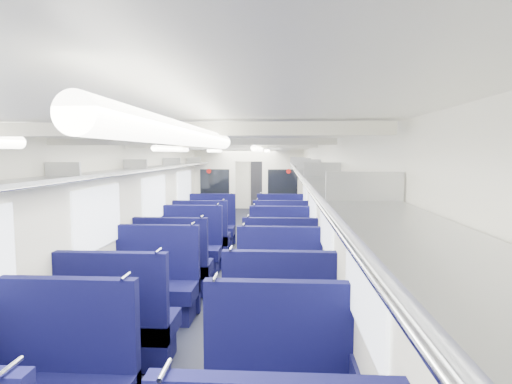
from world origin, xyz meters
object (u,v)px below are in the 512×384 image
object	(u,v)px
bulkhead	(249,191)
seat_13	(280,270)
seat_9	(279,327)
seat_19	(281,230)
seat_15	(280,253)
seat_11	(279,292)
seat_17	(280,239)
seat_14	(191,251)
seat_16	(202,239)
seat_10	(155,289)
end_door	(260,184)
seat_8	(119,328)
seat_18	(211,229)
seat_12	(174,269)

from	to	relation	value
bulkhead	seat_13	bearing A→B (deg)	-79.28
seat_9	seat_19	distance (m)	5.70
seat_13	seat_15	xyz separation A→B (m)	(0.00, 1.12, 0.00)
seat_11	seat_17	xyz separation A→B (m)	(0.00, 3.46, 0.00)
seat_14	seat_16	distance (m)	1.09
seat_11	seat_19	distance (m)	4.59
seat_10	seat_17	xyz separation A→B (m)	(1.66, 3.43, 0.00)
seat_11	seat_19	size ratio (longest dim) A/B	1.00
end_door	seat_19	world-z (taller)	end_door
bulkhead	seat_19	world-z (taller)	bulkhead
bulkhead	seat_16	size ratio (longest dim) A/B	2.21
end_door	seat_8	distance (m)	12.72
seat_11	seat_17	bearing A→B (deg)	90.00
seat_8	seat_13	size ratio (longest dim) A/B	1.00
seat_15	seat_19	xyz separation A→B (m)	(0.00, 2.39, 0.00)
seat_13	seat_14	bearing A→B (deg)	144.95
seat_9	seat_14	world-z (taller)	same
seat_8	seat_18	xyz separation A→B (m)	(0.00, 5.78, 0.00)
seat_14	bulkhead	bearing A→B (deg)	75.55
seat_10	seat_14	bearing A→B (deg)	90.00
bulkhead	seat_9	xyz separation A→B (m)	(0.83, -6.58, -0.84)
seat_13	seat_18	size ratio (longest dim) A/B	1.00
seat_15	seat_12	bearing A→B (deg)	-144.10
seat_10	seat_14	xyz separation A→B (m)	(0.00, 2.22, 0.00)
seat_13	seat_15	size ratio (longest dim) A/B	1.00
end_door	seat_11	bearing A→B (deg)	-85.84
seat_12	seat_18	world-z (taller)	same
seat_15	seat_9	bearing A→B (deg)	-90.00
bulkhead	seat_15	xyz separation A→B (m)	(0.83, -3.27, -0.84)
seat_14	seat_9	bearing A→B (deg)	-63.71
seat_13	seat_8	bearing A→B (deg)	-125.33
seat_12	seat_15	xyz separation A→B (m)	(1.66, 1.20, 0.00)
bulkhead	seat_8	distance (m)	6.83
seat_9	seat_10	xyz separation A→B (m)	(-1.66, 1.14, 0.00)
bulkhead	seat_19	size ratio (longest dim) A/B	2.21
seat_14	seat_8	bearing A→B (deg)	-90.00
seat_14	seat_19	distance (m)	2.87
seat_12	seat_9	bearing A→B (deg)	-51.84
seat_9	end_door	bearing A→B (deg)	93.79
seat_19	seat_15	bearing A→B (deg)	-90.00
seat_8	seat_14	xyz separation A→B (m)	(0.00, 3.51, 0.00)
seat_14	seat_19	world-z (taller)	same
seat_17	seat_14	bearing A→B (deg)	-143.84
seat_8	seat_15	distance (m)	3.84
seat_9	seat_13	world-z (taller)	same
bulkhead	seat_8	size ratio (longest dim) A/B	2.21
seat_10	seat_19	bearing A→B (deg)	70.00
seat_16	bulkhead	bearing A→B (deg)	68.68
seat_9	seat_19	world-z (taller)	same
seat_18	seat_14	bearing A→B (deg)	-90.00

